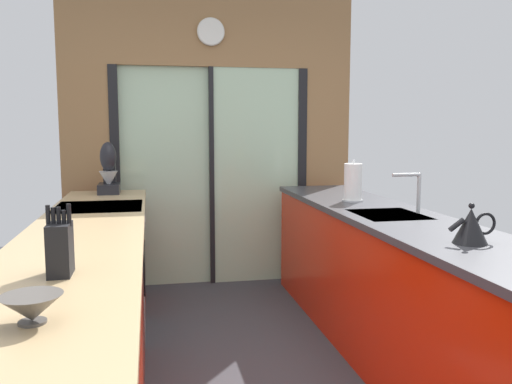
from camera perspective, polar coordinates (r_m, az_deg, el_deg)
The scene contains 11 objects.
ground_plane at distance 3.46m, azimuth -0.99°, elevation -18.10°, with size 5.04×7.60×0.02m, color #38383D.
back_wall_unit at distance 4.92m, azimuth -4.85°, elevation 7.68°, with size 2.64×0.12×2.70m.
left_counter_run at distance 2.82m, azimuth -18.22°, elevation -13.99°, with size 0.62×3.80×0.92m.
right_counter_run at distance 3.31m, azimuth 15.98°, elevation -10.81°, with size 0.62×3.80×0.92m.
sink_faucet at distance 3.46m, azimuth 16.59°, elevation 0.59°, with size 0.19×0.02×0.26m.
oven_range at distance 3.88m, azimuth -16.25°, elevation -8.27°, with size 0.60×0.60×0.92m.
mixing_bowl at distance 1.62m, azimuth -22.91°, elevation -11.40°, with size 0.17×0.17×0.08m.
knife_block at distance 2.07m, azimuth -20.27°, elevation -5.66°, with size 0.09×0.14×0.26m.
stand_mixer at distance 4.50m, azimuth -15.51°, elevation 1.90°, with size 0.17×0.27×0.42m.
kettle at distance 2.66m, azimuth 22.06°, elevation -3.38°, with size 0.24×0.16×0.19m.
paper_towel_roll at distance 3.94m, azimuth 10.36°, elevation 0.99°, with size 0.15×0.15×0.30m.
Camera 1 is at (-0.56, -2.49, 1.46)m, focal length 37.31 mm.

